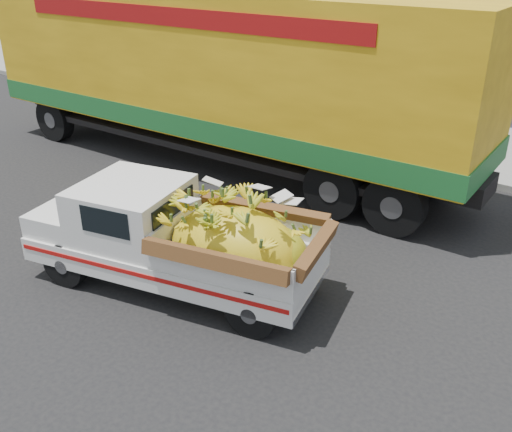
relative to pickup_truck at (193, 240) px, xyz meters
The scene contains 5 objects.
ground 2.45m from the pickup_truck, behind, with size 100.00×100.00×0.00m, color black.
curb 7.08m from the pickup_truck, 109.17° to the left, with size 60.00×0.25×0.15m, color gray.
sidewalk 9.08m from the pickup_truck, 104.80° to the left, with size 60.00×4.00×0.14m, color gray.
pickup_truck is the anchor object (origin of this frame).
semi_trailer 5.43m from the pickup_truck, 127.11° to the left, with size 12.03×3.04×3.80m.
Camera 1 is at (7.38, -5.00, 4.65)m, focal length 40.00 mm.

